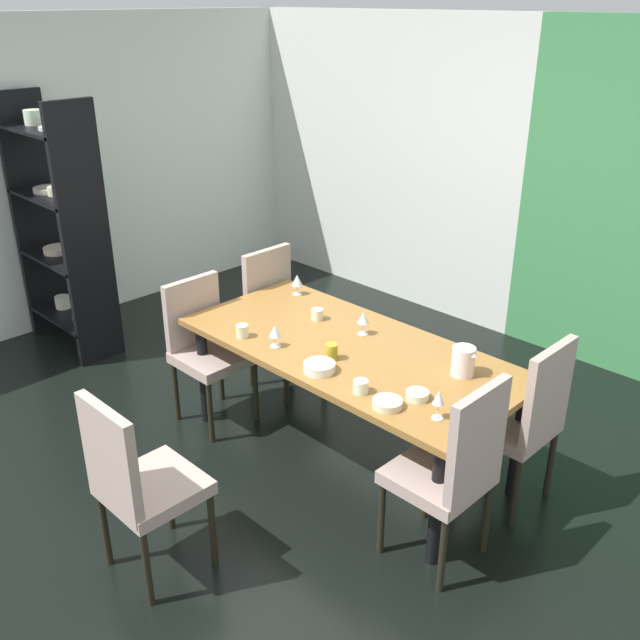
{
  "coord_description": "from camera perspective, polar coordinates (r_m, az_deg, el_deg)",
  "views": [
    {
      "loc": [
        2.93,
        -2.29,
        2.65
      ],
      "look_at": [
        0.16,
        0.5,
        0.85
      ],
      "focal_mm": 40.0,
      "sensor_mm": 36.0,
      "label": 1
    }
  ],
  "objects": [
    {
      "name": "ground_plane",
      "position": [
        4.58,
        -5.98,
        -11.1
      ],
      "size": [
        5.69,
        5.65,
        0.02
      ],
      "primitive_type": "cube",
      "color": "black"
    },
    {
      "name": "back_panel_interior",
      "position": [
        6.77,
        4.73,
        12.74
      ],
      "size": [
        3.03,
        0.1,
        2.54
      ],
      "primitive_type": "cube",
      "color": "silver",
      "rests_on": "ground_plane"
    },
    {
      "name": "left_interior_panel",
      "position": [
        6.32,
        -23.19,
        10.03
      ],
      "size": [
        0.1,
        5.65,
        2.54
      ],
      "primitive_type": "cube",
      "color": "silver",
      "rests_on": "ground_plane"
    },
    {
      "name": "dining_table",
      "position": [
        4.24,
        2.34,
        -3.04
      ],
      "size": [
        2.1,
        0.97,
        0.76
      ],
      "color": "olive",
      "rests_on": "ground_plane"
    },
    {
      "name": "chair_right_near",
      "position": [
        3.56,
        10.63,
        -11.48
      ],
      "size": [
        0.44,
        0.44,
        1.05
      ],
      "rotation": [
        0.0,
        0.0,
        1.57
      ],
      "color": "tan",
      "rests_on": "ground_plane"
    },
    {
      "name": "chair_left_near",
      "position": [
        4.77,
        -9.16,
        -1.85
      ],
      "size": [
        0.44,
        0.44,
        0.97
      ],
      "rotation": [
        0.0,
        0.0,
        -1.57
      ],
      "color": "tan",
      "rests_on": "ground_plane"
    },
    {
      "name": "chair_right_far",
      "position": [
        4.05,
        16.01,
        -7.39
      ],
      "size": [
        0.44,
        0.44,
        1.03
      ],
      "rotation": [
        0.0,
        0.0,
        1.57
      ],
      "color": "tan",
      "rests_on": "ground_plane"
    },
    {
      "name": "chair_head_near",
      "position": [
        3.55,
        -14.44,
        -12.28
      ],
      "size": [
        0.44,
        0.44,
        1.01
      ],
      "color": "tan",
      "rests_on": "ground_plane"
    },
    {
      "name": "chair_left_far",
      "position": [
        5.14,
        -3.3,
        0.61
      ],
      "size": [
        0.44,
        0.44,
        1.01
      ],
      "rotation": [
        0.0,
        0.0,
        -1.57
      ],
      "color": "tan",
      "rests_on": "ground_plane"
    },
    {
      "name": "display_shelf",
      "position": [
        5.95,
        -20.12,
        7.09
      ],
      "size": [
        0.86,
        0.38,
        2.0
      ],
      "color": "black",
      "rests_on": "ground_plane"
    },
    {
      "name": "wine_glass_south",
      "position": [
        4.9,
        -1.85,
        3.17
      ],
      "size": [
        0.07,
        0.07,
        0.14
      ],
      "color": "silver",
      "rests_on": "dining_table"
    },
    {
      "name": "wine_glass_north",
      "position": [
        4.17,
        -3.62,
        -0.95
      ],
      "size": [
        0.07,
        0.07,
        0.14
      ],
      "color": "silver",
      "rests_on": "dining_table"
    },
    {
      "name": "wine_glass_center",
      "position": [
        4.32,
        3.47,
        0.12
      ],
      "size": [
        0.07,
        0.07,
        0.14
      ],
      "color": "silver",
      "rests_on": "dining_table"
    },
    {
      "name": "wine_glass_left",
      "position": [
        3.51,
        9.48,
        -6.21
      ],
      "size": [
        0.06,
        0.06,
        0.16
      ],
      "color": "silver",
      "rests_on": "dining_table"
    },
    {
      "name": "serving_bowl_near_window",
      "position": [
        3.7,
        7.8,
        -5.98
      ],
      "size": [
        0.12,
        0.12,
        0.04
      ],
      "primitive_type": "cylinder",
      "color": "silver",
      "rests_on": "dining_table"
    },
    {
      "name": "serving_bowl_right",
      "position": [
        3.62,
        5.41,
        -6.66
      ],
      "size": [
        0.15,
        0.15,
        0.04
      ],
      "primitive_type": "cylinder",
      "color": "beige",
      "rests_on": "dining_table"
    },
    {
      "name": "serving_bowl_east",
      "position": [
        3.92,
        -0.05,
        -3.79
      ],
      "size": [
        0.18,
        0.18,
        0.05
      ],
      "primitive_type": "cylinder",
      "color": "white",
      "rests_on": "dining_table"
    },
    {
      "name": "cup_corner",
      "position": [
        4.04,
        0.93,
        -2.55
      ],
      "size": [
        0.07,
        0.07,
        0.09
      ],
      "primitive_type": "cylinder",
      "color": "#A79523",
      "rests_on": "dining_table"
    },
    {
      "name": "cup_front",
      "position": [
        3.72,
        3.28,
        -5.34
      ],
      "size": [
        0.08,
        0.08,
        0.07
      ],
      "primitive_type": "cylinder",
      "color": "silver",
      "rests_on": "dining_table"
    },
    {
      "name": "cup_near_shelf",
      "position": [
        4.54,
        -0.21,
        0.46
      ],
      "size": [
        0.08,
        0.08,
        0.07
      ],
      "primitive_type": "cylinder",
      "color": "beige",
      "rests_on": "dining_table"
    },
    {
      "name": "cup_rear",
      "position": [
        4.33,
        -6.23,
        -0.88
      ],
      "size": [
        0.08,
        0.08,
        0.08
      ],
      "primitive_type": "cylinder",
      "color": "beige",
      "rests_on": "dining_table"
    },
    {
      "name": "pitcher_west",
      "position": [
        3.94,
        11.4,
        -3.24
      ],
      "size": [
        0.14,
        0.13,
        0.17
      ],
      "color": "white",
      "rests_on": "dining_table"
    }
  ]
}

